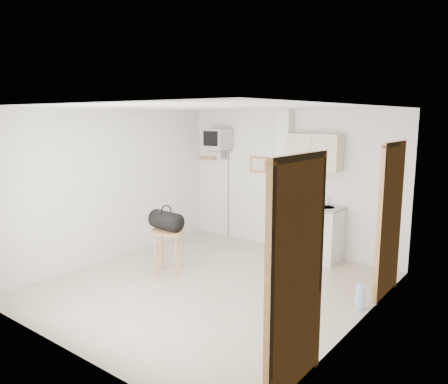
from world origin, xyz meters
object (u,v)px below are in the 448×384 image
Objects in this scene: crt_television at (218,140)px; water_bottle at (360,297)px; duffel_bag at (166,220)px; round_table at (169,237)px.

crt_television is 6.13× the size of water_bottle.
crt_television reaches higher than duffel_bag.
duffel_bag is at bearing -155.49° from round_table.
crt_television is at bearing 112.05° from duffel_bag.
duffel_bag is 2.96m from water_bottle.
round_table is (0.62, -2.00, -1.37)m from crt_television.
round_table is at bearing -169.57° from water_bottle.
round_table is 0.26m from duffel_bag.
duffel_bag is at bearing -169.40° from water_bottle.
duffel_bag is (0.59, -2.01, -1.11)m from crt_television.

